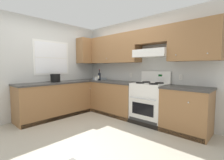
{
  "coord_description": "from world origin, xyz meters",
  "views": [
    {
      "loc": [
        2.63,
        -2.0,
        1.3
      ],
      "look_at": [
        0.13,
        0.7,
        1.0
      ],
      "focal_mm": 25.51,
      "sensor_mm": 36.0,
      "label": 1
    }
  ],
  "objects_px": {
    "bucket": "(55,78)",
    "wine_bottle": "(99,76)",
    "stove": "(149,103)",
    "paper_towel_roll": "(97,78)",
    "bowl": "(100,79)"
  },
  "relations": [
    {
      "from": "stove",
      "to": "bucket",
      "type": "height_order",
      "value": "stove"
    },
    {
      "from": "wine_bottle",
      "to": "paper_towel_roll",
      "type": "distance_m",
      "value": 0.22
    },
    {
      "from": "bowl",
      "to": "bucket",
      "type": "distance_m",
      "value": 1.36
    },
    {
      "from": "wine_bottle",
      "to": "bucket",
      "type": "bearing_deg",
      "value": -113.57
    },
    {
      "from": "bowl",
      "to": "stove",
      "type": "bearing_deg",
      "value": -3.44
    },
    {
      "from": "wine_bottle",
      "to": "bowl",
      "type": "bearing_deg",
      "value": 135.33
    },
    {
      "from": "paper_towel_roll",
      "to": "stove",
      "type": "bearing_deg",
      "value": 1.26
    },
    {
      "from": "wine_bottle",
      "to": "paper_towel_roll",
      "type": "height_order",
      "value": "wine_bottle"
    },
    {
      "from": "stove",
      "to": "bowl",
      "type": "height_order",
      "value": "stove"
    },
    {
      "from": "wine_bottle",
      "to": "bucket",
      "type": "distance_m",
      "value": 1.21
    },
    {
      "from": "bucket",
      "to": "wine_bottle",
      "type": "bearing_deg",
      "value": 66.43
    },
    {
      "from": "stove",
      "to": "wine_bottle",
      "type": "bearing_deg",
      "value": -176.11
    },
    {
      "from": "bowl",
      "to": "paper_towel_roll",
      "type": "bearing_deg",
      "value": -81.36
    },
    {
      "from": "stove",
      "to": "paper_towel_roll",
      "type": "xyz_separation_m",
      "value": [
        -1.78,
        -0.04,
        0.48
      ]
    },
    {
      "from": "stove",
      "to": "bucket",
      "type": "xyz_separation_m",
      "value": [
        -2.07,
        -1.22,
        0.54
      ]
    }
  ]
}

